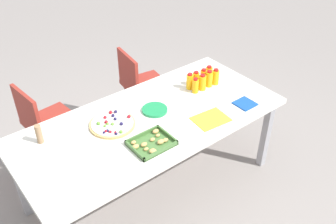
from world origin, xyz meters
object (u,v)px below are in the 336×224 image
snack_tray (151,143)px  napkin_stack (245,104)px  chair_near_left (140,82)px  juice_bottle_3 (190,82)px  chair_near_right (44,120)px  paper_folder (211,119)px  party_table (151,125)px  juice_bottle_2 (196,79)px  plate_stack (155,110)px  juice_bottle_1 (203,76)px  juice_bottle_7 (195,86)px  juice_bottle_4 (216,77)px  fruit_pizza (112,124)px  cardboard_tube (39,134)px  juice_bottle_5 (209,79)px  juice_bottle_0 (209,73)px  juice_bottle_6 (202,82)px

snack_tray → napkin_stack: size_ratio=1.93×
chair_near_left → juice_bottle_3: 0.72m
snack_tray → chair_near_right: bearing=-69.9°
chair_near_right → chair_near_left: 0.99m
paper_folder → party_table: bearing=-39.1°
juice_bottle_2 → snack_tray: bearing=27.5°
paper_folder → chair_near_left: bearing=-94.8°
chair_near_right → chair_near_left: (-0.99, -0.01, 0.00)m
plate_stack → paper_folder: plate_stack is taller
paper_folder → juice_bottle_2: bearing=-118.6°
paper_folder → juice_bottle_1: bearing=-126.5°
juice_bottle_1 → juice_bottle_3: size_ratio=0.92×
chair_near_right → juice_bottle_7: bearing=50.0°
juice_bottle_4 → fruit_pizza: juice_bottle_4 is taller
party_table → plate_stack: 0.13m
juice_bottle_7 → cardboard_tube: cardboard_tube is taller
party_table → napkin_stack: size_ratio=13.70×
juice_bottle_5 → fruit_pizza: bearing=-2.2°
juice_bottle_0 → juice_bottle_2: (0.15, 0.00, 0.00)m
chair_near_right → fruit_pizza: (-0.28, 0.68, 0.24)m
chair_near_left → juice_bottle_4: juice_bottle_4 is taller
juice_bottle_3 → fruit_pizza: 0.78m
napkin_stack → juice_bottle_0: bearing=-94.4°
fruit_pizza → napkin_stack: bearing=156.7°
plate_stack → napkin_stack: (-0.62, 0.37, -0.00)m
juice_bottle_2 → fruit_pizza: juice_bottle_2 is taller
juice_bottle_2 → napkin_stack: bearing=104.3°
snack_tray → plate_stack: size_ratio=1.47×
juice_bottle_3 → juice_bottle_6: 0.11m
chair_near_right → juice_bottle_7: (-1.06, 0.71, 0.28)m
party_table → napkin_stack: bearing=156.5°
chair_near_right → paper_folder: size_ratio=3.19×
juice_bottle_0 → paper_folder: bearing=48.3°
juice_bottle_7 → juice_bottle_4: bearing=178.3°
juice_bottle_4 → juice_bottle_0: bearing=-92.4°
snack_tray → paper_folder: 0.52m
snack_tray → plate_stack: bearing=-130.0°
party_table → juice_bottle_4: size_ratio=14.42×
juice_bottle_7 → snack_tray: size_ratio=0.46×
juice_bottle_0 → fruit_pizza: bearing=2.3°
cardboard_tube → paper_folder: size_ratio=0.55×
juice_bottle_5 → juice_bottle_7: size_ratio=1.11×
plate_stack → napkin_stack: plate_stack is taller
chair_near_left → snack_tray: 1.23m
paper_folder → plate_stack: bearing=-53.0°
juice_bottle_7 → juice_bottle_1: bearing=-155.8°
chair_near_right → plate_stack: size_ratio=4.19×
party_table → chair_near_right: size_ratio=2.48×
party_table → juice_bottle_6: size_ratio=14.51×
chair_near_right → juice_bottle_0: 1.47m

